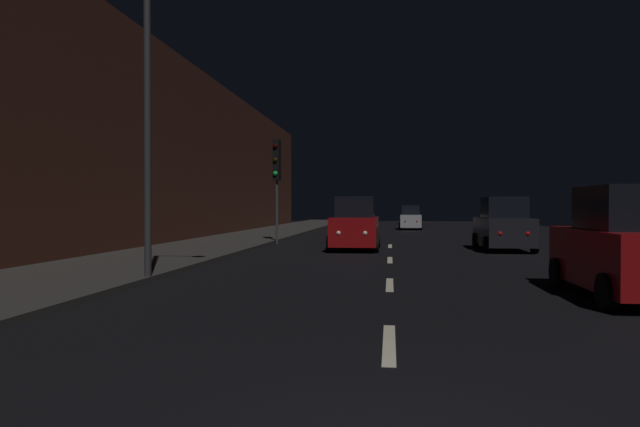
# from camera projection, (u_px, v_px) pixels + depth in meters

# --- Properties ---
(ground) EXTENTS (27.53, 84.00, 0.02)m
(ground) POSITION_uv_depth(u_px,v_px,m) (390.00, 242.00, 28.68)
(ground) COLOR black
(sidewalk_left) EXTENTS (4.40, 84.00, 0.15)m
(sidewalk_left) POSITION_uv_depth(u_px,v_px,m) (241.00, 239.00, 29.59)
(sidewalk_left) COLOR #33302D
(sidewalk_left) RESTS_ON ground
(building_facade_left) EXTENTS (0.80, 63.00, 8.85)m
(building_facade_left) POSITION_uv_depth(u_px,v_px,m) (165.00, 148.00, 26.37)
(building_facade_left) COLOR #472319
(building_facade_left) RESTS_ON ground
(lane_centerline) EXTENTS (0.16, 20.49, 0.01)m
(lane_centerline) POSITION_uv_depth(u_px,v_px,m) (390.00, 269.00, 16.13)
(lane_centerline) COLOR beige
(lane_centerline) RESTS_ON ground
(traffic_light_far_left) EXTENTS (0.36, 0.48, 4.87)m
(traffic_light_far_left) POSITION_uv_depth(u_px,v_px,m) (277.00, 168.00, 27.13)
(traffic_light_far_left) COLOR #38383A
(traffic_light_far_left) RESTS_ON ground
(streetlamp_overhead) EXTENTS (1.70, 0.44, 7.94)m
(streetlamp_overhead) POSITION_uv_depth(u_px,v_px,m) (165.00, 54.00, 13.11)
(streetlamp_overhead) COLOR #2D2D30
(streetlamp_overhead) RESTS_ON ground
(car_approaching_headlights) EXTENTS (1.96, 4.25, 2.14)m
(car_approaching_headlights) POSITION_uv_depth(u_px,v_px,m) (355.00, 225.00, 23.46)
(car_approaching_headlights) COLOR maroon
(car_approaching_headlights) RESTS_ON ground
(car_parked_right_far) EXTENTS (1.94, 4.21, 2.12)m
(car_parked_right_far) POSITION_uv_depth(u_px,v_px,m) (503.00, 226.00, 23.06)
(car_parked_right_far) COLOR black
(car_parked_right_far) RESTS_ON ground
(car_distant_taillights) EXTENTS (1.70, 3.68, 1.85)m
(car_distant_taillights) POSITION_uv_depth(u_px,v_px,m) (410.00, 218.00, 44.26)
(car_distant_taillights) COLOR #A5A8AD
(car_distant_taillights) RESTS_ON ground
(car_parked_right_near) EXTENTS (1.95, 4.21, 2.12)m
(car_parked_right_near) POSITION_uv_depth(u_px,v_px,m) (628.00, 247.00, 10.96)
(car_parked_right_near) COLOR maroon
(car_parked_right_near) RESTS_ON ground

